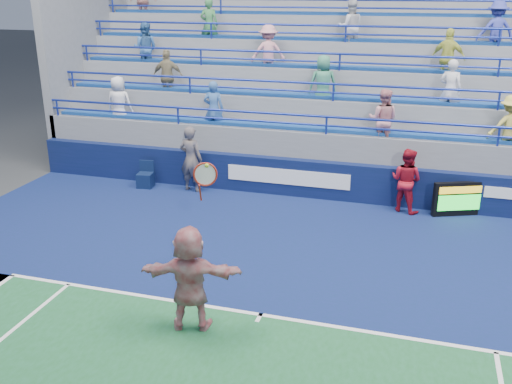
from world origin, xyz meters
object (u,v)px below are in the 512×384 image
(judge_chair, at_px, (146,179))
(tennis_player, at_px, (190,278))
(line_judge, at_px, (191,159))
(serve_speed_board, at_px, (458,199))
(ball_girl, at_px, (406,180))

(judge_chair, distance_m, tennis_player, 7.90)
(tennis_player, bearing_deg, line_judge, 112.36)
(tennis_player, distance_m, line_judge, 7.28)
(serve_speed_board, relative_size, line_judge, 0.66)
(serve_speed_board, bearing_deg, judge_chair, -178.38)
(serve_speed_board, relative_size, judge_chair, 1.64)
(serve_speed_board, height_order, tennis_player, tennis_player)
(tennis_player, distance_m, ball_girl, 7.63)
(tennis_player, bearing_deg, serve_speed_board, 55.34)
(serve_speed_board, bearing_deg, tennis_player, -124.66)
(serve_speed_board, distance_m, tennis_player, 8.38)
(serve_speed_board, height_order, line_judge, line_judge)
(serve_speed_board, xyz_separation_m, tennis_player, (-4.76, -6.88, 0.51))
(judge_chair, bearing_deg, serve_speed_board, 1.62)
(tennis_player, height_order, ball_girl, tennis_player)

